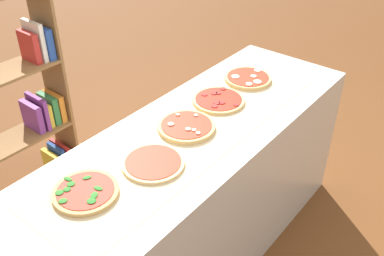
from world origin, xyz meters
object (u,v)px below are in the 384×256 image
pizza_spinach_0 (85,192)px  pizza_pepperoni_3 (218,100)px  bookshelf (12,114)px  pizza_mozzarella_4 (248,78)px  pizza_plain_1 (153,163)px  pizza_mushroom_2 (186,126)px

pizza_spinach_0 → pizza_pepperoni_3: (0.93, 0.01, -0.00)m
pizza_spinach_0 → bookshelf: bookshelf is taller
pizza_mozzarella_4 → bookshelf: size_ratio=0.19×
pizza_pepperoni_3 → pizza_mozzarella_4: bearing=1.9°
pizza_mozzarella_4 → pizza_plain_1: bearing=-173.7°
pizza_plain_1 → bookshelf: bearing=88.5°
pizza_mushroom_2 → bookshelf: size_ratio=0.20×
pizza_plain_1 → pizza_pepperoni_3: size_ratio=0.98×
pizza_spinach_0 → pizza_plain_1: (0.31, -0.08, -0.00)m
pizza_plain_1 → pizza_mozzarella_4: pizza_mozzarella_4 is taller
pizza_pepperoni_3 → bookshelf: bookshelf is taller
pizza_pepperoni_3 → bookshelf: size_ratio=0.20×
pizza_plain_1 → bookshelf: size_ratio=0.20×
pizza_pepperoni_3 → pizza_plain_1: bearing=-171.5°
pizza_spinach_0 → pizza_plain_1: bearing=-15.2°
bookshelf → pizza_mushroom_2: bearing=-76.7°
pizza_spinach_0 → bookshelf: bearing=73.5°
pizza_mushroom_2 → bookshelf: bearing=103.3°
pizza_plain_1 → pizza_mushroom_2: size_ratio=0.98×
pizza_spinach_0 → pizza_pepperoni_3: bearing=0.5°
pizza_spinach_0 → pizza_mozzarella_4: size_ratio=0.99×
bookshelf → pizza_mozzarella_4: bearing=-51.8°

